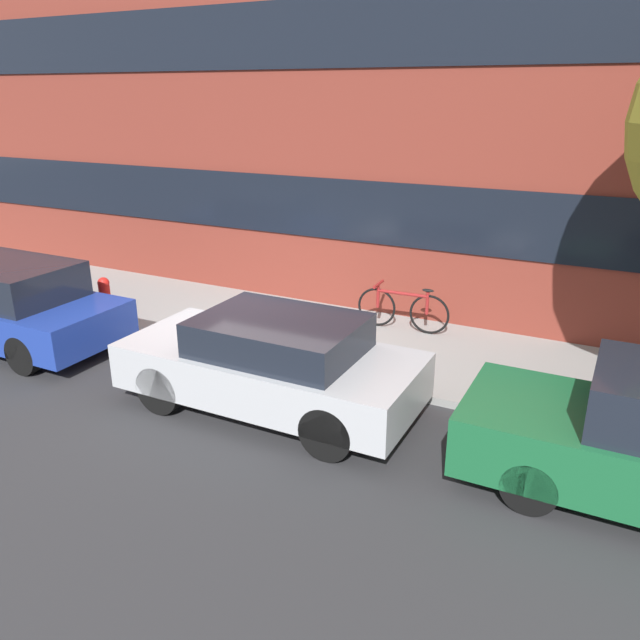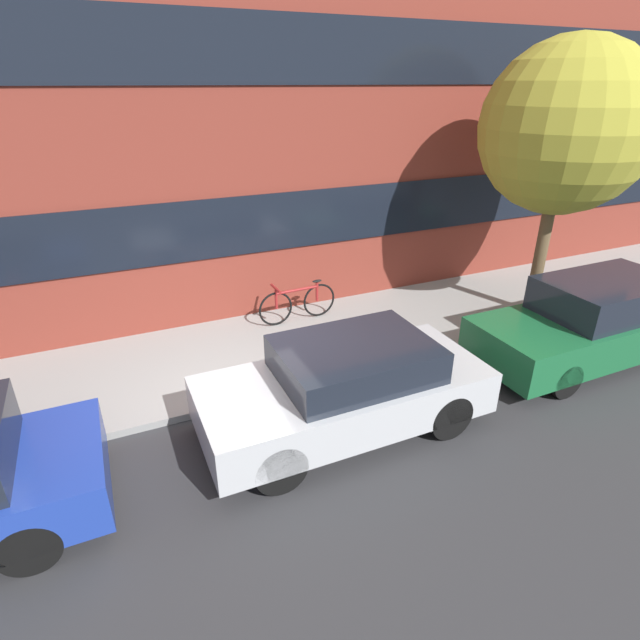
# 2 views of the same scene
# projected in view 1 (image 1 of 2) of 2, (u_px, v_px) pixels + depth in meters

# --- Properties ---
(ground_plane) EXTENTS (56.00, 56.00, 0.00)m
(ground_plane) POSITION_uv_depth(u_px,v_px,m) (244.00, 363.00, 9.69)
(ground_plane) COLOR #2B2B2D
(sidewalk_strip) EXTENTS (28.00, 2.89, 0.11)m
(sidewalk_strip) POSITION_uv_depth(u_px,v_px,m) (290.00, 330.00, 10.89)
(sidewalk_strip) COLOR gray
(sidewalk_strip) RESTS_ON ground_plane
(rowhouse_facade) EXTENTS (28.00, 1.02, 8.90)m
(rowhouse_facade) POSITION_uv_depth(u_px,v_px,m) (339.00, 62.00, 10.95)
(rowhouse_facade) COLOR maroon
(rowhouse_facade) RESTS_ON ground_plane
(parked_car_blue) EXTENTS (4.13, 1.69, 1.39)m
(parked_car_blue) POSITION_uv_depth(u_px,v_px,m) (7.00, 304.00, 10.25)
(parked_car_blue) COLOR #1E3899
(parked_car_blue) RESTS_ON ground_plane
(parked_car_silver) EXTENTS (3.92, 1.71, 1.29)m
(parked_car_silver) POSITION_uv_depth(u_px,v_px,m) (272.00, 363.00, 8.09)
(parked_car_silver) COLOR #B2B5BA
(parked_car_silver) RESTS_ON ground_plane
(fire_hydrant) EXTENTS (0.53, 0.29, 0.72)m
(fire_hydrant) POSITION_uv_depth(u_px,v_px,m) (105.00, 296.00, 11.34)
(fire_hydrant) COLOR red
(fire_hydrant) RESTS_ON sidewalk_strip
(bicycle) EXTENTS (1.62, 0.44, 0.79)m
(bicycle) POSITION_uv_depth(u_px,v_px,m) (402.00, 308.00, 10.62)
(bicycle) COLOR black
(bicycle) RESTS_ON sidewalk_strip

